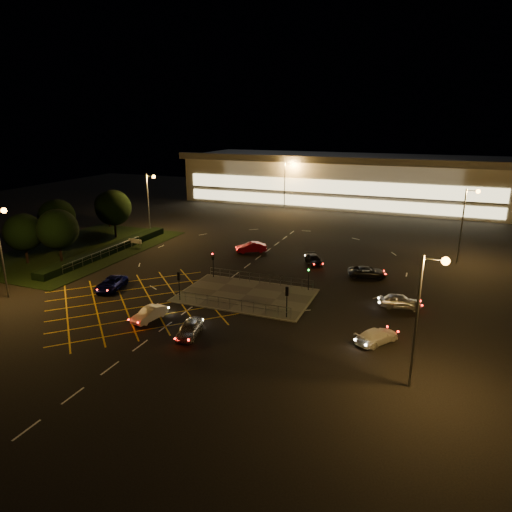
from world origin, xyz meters
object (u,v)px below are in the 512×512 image
at_px(car_right_silver, 400,301).
at_px(car_east_grey, 367,272).
at_px(signal_ne, 309,271).
at_px(car_near_silver, 189,329).
at_px(car_left_blue, 111,284).
at_px(car_circ_red, 251,247).
at_px(signal_nw, 213,259).
at_px(car_queue_white, 149,314).
at_px(signal_sw, 179,280).
at_px(car_far_dkgrey, 314,260).
at_px(signal_se, 287,296).
at_px(car_approach_white, 377,336).

xyz_separation_m(car_right_silver, car_east_grey, (-4.57, 8.45, -0.07)).
distance_m(signal_ne, car_near_silver, 16.42).
relative_size(car_left_blue, car_circ_red, 1.10).
relative_size(signal_nw, car_left_blue, 0.64).
height_order(signal_ne, car_east_grey, signal_ne).
bearing_deg(car_left_blue, car_near_silver, -38.33).
bearing_deg(car_queue_white, car_near_silver, -6.17).
distance_m(car_near_silver, car_left_blue, 15.77).
relative_size(signal_sw, car_queue_white, 0.82).
relative_size(car_far_dkgrey, car_east_grey, 0.90).
bearing_deg(signal_se, signal_ne, -90.00).
bearing_deg(car_right_silver, car_left_blue, 92.28).
height_order(signal_se, car_circ_red, signal_se).
height_order(car_queue_white, car_circ_red, car_circ_red).
bearing_deg(signal_sw, car_east_grey, -138.96).
bearing_deg(signal_nw, signal_ne, 0.00).
height_order(signal_nw, car_queue_white, signal_nw).
bearing_deg(car_far_dkgrey, car_queue_white, -145.05).
relative_size(car_right_silver, car_approach_white, 0.98).
distance_m(signal_sw, car_east_grey, 23.27).
relative_size(signal_nw, car_east_grey, 0.67).
distance_m(car_far_dkgrey, car_approach_white, 22.60).
xyz_separation_m(signal_se, car_far_dkgrey, (-1.97, 17.90, -1.75)).
distance_m(car_queue_white, car_left_blue, 10.39).
xyz_separation_m(signal_sw, signal_se, (12.00, 0.00, 0.00)).
distance_m(signal_nw, car_circ_red, 12.27).
height_order(car_left_blue, car_right_silver, car_right_silver).
height_order(signal_ne, car_left_blue, signal_ne).
bearing_deg(car_right_silver, signal_sw, 97.38).
bearing_deg(signal_nw, signal_se, -33.65).
height_order(car_queue_white, car_left_blue, car_left_blue).
bearing_deg(car_approach_white, signal_se, 20.89).
relative_size(car_left_blue, car_east_grey, 1.04).
relative_size(car_far_dkgrey, car_approach_white, 0.98).
bearing_deg(car_east_grey, signal_ne, 127.96).
distance_m(car_far_dkgrey, car_east_grey, 7.93).
relative_size(car_near_silver, car_queue_white, 1.05).
height_order(car_near_silver, car_east_grey, car_near_silver).
height_order(car_circ_red, car_approach_white, car_circ_red).
distance_m(signal_nw, car_queue_white, 13.37).
xyz_separation_m(car_far_dkgrey, car_circ_red, (-10.01, 2.25, 0.12)).
xyz_separation_m(car_near_silver, car_far_dkgrey, (4.99, 24.69, -0.08)).
bearing_deg(car_right_silver, car_near_silver, 118.86).
height_order(car_right_silver, car_circ_red, car_circ_red).
height_order(car_near_silver, car_left_blue, car_near_silver).
relative_size(car_queue_white, car_approach_white, 0.89).
height_order(car_left_blue, car_east_grey, car_left_blue).
distance_m(car_near_silver, car_east_grey, 25.32).
relative_size(signal_se, car_right_silver, 0.74).
distance_m(signal_sw, signal_ne, 14.41).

